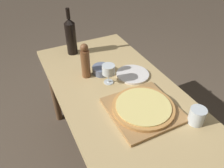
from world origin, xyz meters
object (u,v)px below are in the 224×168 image
(wine_bottle, at_px, (71,36))
(wine_glass, at_px, (108,70))
(pepper_mill, at_px, (85,62))
(small_bowl, at_px, (102,70))
(pizza, at_px, (143,107))

(wine_bottle, height_order, wine_glass, wine_bottle)
(wine_bottle, height_order, pepper_mill, wine_bottle)
(small_bowl, bearing_deg, wine_bottle, 104.85)
(pepper_mill, relative_size, small_bowl, 1.92)
(wine_bottle, bearing_deg, pizza, -79.36)
(wine_glass, distance_m, small_bowl, 0.14)
(pepper_mill, relative_size, wine_glass, 1.83)
(pizza, xyz_separation_m, wine_bottle, (-0.15, 0.79, 0.12))
(wine_glass, bearing_deg, pizza, -79.35)
(pizza, bearing_deg, wine_bottle, 100.64)
(pizza, relative_size, wine_glass, 2.63)
(small_bowl, bearing_deg, pepper_mill, 175.09)
(pizza, relative_size, wine_bottle, 0.98)
(wine_glass, xyz_separation_m, small_bowl, (0.00, 0.12, -0.07))
(wine_bottle, xyz_separation_m, pepper_mill, (-0.01, -0.34, -0.03))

